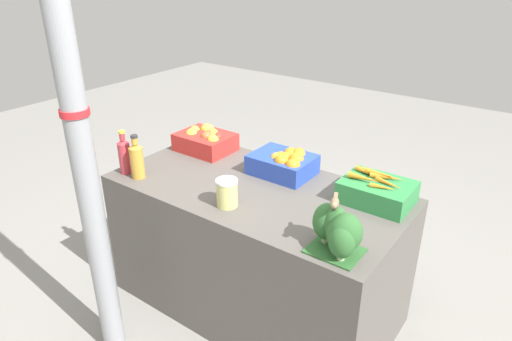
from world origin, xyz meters
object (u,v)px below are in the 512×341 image
(juice_bottle_amber, at_px, (137,160))
(pickle_jar, at_px, (227,193))
(juice_bottle_ruby, at_px, (125,155))
(apple_crate, at_px, (206,140))
(broccoli_pile, at_px, (338,231))
(support_pole, at_px, (79,138))
(carrot_crate, at_px, (377,191))
(sparrow_bird, at_px, (335,203))
(orange_crate, at_px, (284,163))

(juice_bottle_amber, relative_size, pickle_jar, 1.78)
(juice_bottle_amber, distance_m, pickle_jar, 0.61)
(juice_bottle_ruby, bearing_deg, pickle_jar, 3.56)
(apple_crate, bearing_deg, broccoli_pile, -23.56)
(support_pole, xyz_separation_m, apple_crate, (-0.14, 0.96, -0.34))
(carrot_crate, bearing_deg, pickle_jar, -140.92)
(juice_bottle_amber, bearing_deg, broccoli_pile, 0.23)
(juice_bottle_ruby, xyz_separation_m, sparrow_bird, (1.31, 0.00, 0.12))
(juice_bottle_amber, bearing_deg, pickle_jar, 4.17)
(juice_bottle_amber, bearing_deg, juice_bottle_ruby, 180.00)
(broccoli_pile, xyz_separation_m, pickle_jar, (-0.62, 0.04, -0.03))
(juice_bottle_amber, bearing_deg, apple_crate, 85.27)
(apple_crate, distance_m, orange_crate, 0.59)
(orange_crate, distance_m, carrot_crate, 0.55)
(carrot_crate, height_order, broccoli_pile, broccoli_pile)
(support_pole, distance_m, pickle_jar, 0.72)
(apple_crate, relative_size, carrot_crate, 1.00)
(apple_crate, distance_m, carrot_crate, 1.14)
(support_pole, height_order, orange_crate, support_pole)
(apple_crate, xyz_separation_m, pickle_jar, (0.56, -0.48, 0.00))
(support_pole, height_order, broccoli_pile, support_pole)
(juice_bottle_ruby, height_order, pickle_jar, juice_bottle_ruby)
(carrot_crate, bearing_deg, juice_bottle_ruby, -158.18)
(support_pole, distance_m, juice_bottle_amber, 0.56)
(carrot_crate, bearing_deg, sparrow_bird, -88.39)
(apple_crate, distance_m, juice_bottle_amber, 0.52)
(apple_crate, xyz_separation_m, orange_crate, (0.59, -0.01, -0.00))
(apple_crate, distance_m, pickle_jar, 0.74)
(orange_crate, bearing_deg, support_pole, -115.36)
(sparrow_bird, bearing_deg, juice_bottle_amber, -112.20)
(orange_crate, bearing_deg, apple_crate, 179.37)
(support_pole, distance_m, juice_bottle_ruby, 0.60)
(carrot_crate, distance_m, juice_bottle_ruby, 1.39)
(broccoli_pile, relative_size, sparrow_bird, 1.81)
(apple_crate, bearing_deg, juice_bottle_amber, -94.73)
(pickle_jar, relative_size, sparrow_bird, 1.09)
(support_pole, distance_m, broccoli_pile, 1.17)
(carrot_crate, relative_size, juice_bottle_amber, 1.36)
(orange_crate, height_order, juice_bottle_amber, juice_bottle_amber)
(juice_bottle_amber, distance_m, sparrow_bird, 1.21)
(juice_bottle_ruby, xyz_separation_m, juice_bottle_amber, (0.10, 0.00, -0.00))
(support_pole, xyz_separation_m, juice_bottle_ruby, (-0.29, 0.43, -0.30))
(carrot_crate, relative_size, broccoli_pile, 1.46)
(support_pole, xyz_separation_m, juice_bottle_amber, (-0.19, 0.43, -0.31))
(support_pole, bearing_deg, sparrow_bird, 23.24)
(orange_crate, relative_size, juice_bottle_amber, 1.36)
(carrot_crate, bearing_deg, orange_crate, -179.77)
(broccoli_pile, relative_size, juice_bottle_ruby, 0.92)
(juice_bottle_amber, relative_size, sparrow_bird, 1.94)
(juice_bottle_ruby, bearing_deg, carrot_crate, 21.82)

